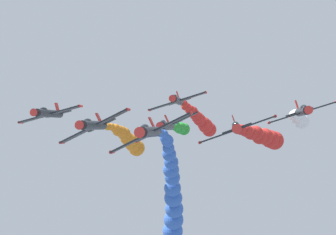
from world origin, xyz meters
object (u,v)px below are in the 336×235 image
airplane_right_inner (93,125)px  airplane_trailing (49,113)px  airplane_high_slot (177,100)px  airplane_left_outer (166,126)px  airplane_right_outer (303,111)px  airplane_left_inner (237,128)px  airplane_lead (149,132)px

airplane_right_inner → airplane_trailing: bearing=-47.0°
airplane_high_slot → airplane_right_inner: bearing=66.6°
airplane_left_outer → airplane_trailing: (17.23, -2.10, 1.83)m
airplane_right_outer → airplane_high_slot: size_ratio=1.00×
airplane_trailing → airplane_right_outer: bearing=177.7°
airplane_right_inner → airplane_left_inner: bearing=178.6°
airplane_trailing → airplane_left_inner: bearing=158.5°
airplane_lead → airplane_high_slot: size_ratio=1.00×
airplane_left_outer → airplane_trailing: airplane_trailing is taller
airplane_left_outer → airplane_high_slot: (-0.21, -10.60, 4.01)m
airplane_high_slot → airplane_left_outer: bearing=88.9°
airplane_high_slot → airplane_lead: bearing=90.7°
airplane_right_inner → airplane_trailing: size_ratio=1.00×
airplane_lead → airplane_right_inner: (8.35, -8.29, 0.72)m
airplane_left_outer → airplane_trailing: 17.45m
airplane_lead → airplane_right_outer: (-17.48, -16.97, 2.56)m
airplane_lead → airplane_right_inner: airplane_right_inner is taller
airplane_right_inner → airplane_high_slot: bearing=-113.4°
airplane_trailing → airplane_high_slot: bearing=-154.0°
airplane_right_inner → airplane_right_outer: (-25.84, -8.68, 1.84)m
airplane_right_outer → airplane_trailing: size_ratio=1.00×
airplane_right_inner → airplane_lead: bearing=135.2°
airplane_lead → airplane_right_outer: 24.50m
airplane_lead → airplane_trailing: airplane_trailing is taller
airplane_left_outer → airplane_left_inner: bearing=138.3°
airplane_left_inner → airplane_right_outer: (-8.58, -9.10, 2.24)m
airplane_right_inner → airplane_trailing: 13.90m
airplane_left_inner → airplane_right_inner: 17.27m
airplane_right_outer → airplane_left_inner: bearing=46.7°
airplane_left_outer → airplane_right_outer: (-18.01, -0.69, 1.93)m
airplane_lead → airplane_high_slot: 27.28m
airplane_lead → airplane_left_outer: airplane_left_outer is taller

